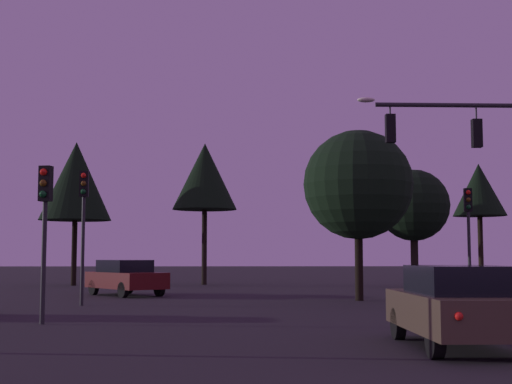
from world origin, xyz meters
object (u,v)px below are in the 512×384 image
Objects in this scene: tree_center_horizon at (479,190)px; tree_right_cluster at (205,177)px; car_nearside_lane at (460,305)px; tree_left_far at (413,206)px; traffic_light_corner_right at (469,221)px; traffic_light_median at (45,211)px; traffic_light_corner_left at (83,210)px; tree_lot_edge at (358,185)px; car_far_lane at (126,277)px; tree_behind_sign at (76,181)px; traffic_signal_mast_arm at (477,158)px.

tree_right_cluster is (-16.41, 0.42, 0.81)m from tree_center_horizon.
tree_left_far is at bearing 77.43° from car_nearside_lane.
traffic_light_corner_right reaches higher than traffic_light_median.
tree_lot_edge is (9.99, 2.41, 1.15)m from traffic_light_corner_left.
traffic_light_corner_left is 1.08× the size of traffic_light_corner_right.
car_far_lane is 12.50m from tree_behind_sign.
tree_behind_sign is at bearing 100.77° from traffic_light_median.
traffic_light_corner_right is 23.29m from tree_behind_sign.
tree_center_horizon is 1.10× the size of tree_lot_edge.
car_nearside_lane is 26.24m from tree_left_far.
traffic_signal_mast_arm reaches higher than car_nearside_lane.
tree_right_cluster is at bearing 82.85° from traffic_light_median.
car_far_lane is 0.69× the size of tree_left_far.
traffic_light_median is at bearing -136.61° from tree_lot_edge.
car_far_lane is at bearing 84.67° from traffic_light_corner_left.
tree_lot_edge is (-2.86, 5.19, -0.33)m from traffic_signal_mast_arm.
car_far_lane is 16.83m from tree_left_far.
tree_left_far is at bearing 66.10° from tree_lot_edge.
traffic_light_median is 30.79m from tree_center_horizon.
car_far_lane is at bearing 164.37° from traffic_light_corner_right.
tree_left_far is at bearing 54.45° from traffic_light_median.
tree_right_cluster reaches higher than car_nearside_lane.
tree_lot_edge is at bearing -113.90° from tree_left_far.
traffic_signal_mast_arm is 1.08× the size of tree_lot_edge.
traffic_light_corner_right reaches higher than car_far_lane.
tree_behind_sign is at bearing -178.62° from tree_center_horizon.
traffic_signal_mast_arm is at bearing -61.16° from tree_lot_edge.
traffic_signal_mast_arm is at bearing -12.21° from traffic_light_corner_left.
traffic_light_corner_right is at bearing 74.82° from traffic_signal_mast_arm.
car_far_lane is 22.71m from tree_center_horizon.
tree_lot_edge is (-9.87, -14.68, -1.17)m from tree_center_horizon.
tree_right_cluster is (-5.95, 29.03, 5.61)m from car_nearside_lane.
traffic_signal_mast_arm is at bearing 68.47° from car_nearside_lane.
traffic_light_corner_right is at bearing 32.87° from traffic_light_median.
tree_center_horizon reaches higher than traffic_light_median.
car_far_lane is 0.61× the size of tree_center_horizon.
tree_left_far is 12.33m from tree_right_cluster.
tree_center_horizon reaches higher than traffic_signal_mast_arm.
traffic_light_corner_right is at bearing -38.02° from tree_behind_sign.
tree_center_horizon is at bearing 56.09° from tree_lot_edge.
tree_behind_sign is 23.85m from tree_center_horizon.
traffic_light_median is 0.48× the size of tree_behind_sign.
tree_left_far reaches higher than car_nearside_lane.
car_nearside_lane is 31.49m from tree_behind_sign.
tree_behind_sign is 19.91m from tree_lot_edge.
traffic_light_median is 0.62× the size of tree_left_far.
traffic_light_corner_right is 14.79m from car_nearside_lane.
tree_behind_sign is at bearing 134.72° from tree_lot_edge.
traffic_light_median is 23.77m from tree_behind_sign.
traffic_light_median is at bearing -90.64° from car_far_lane.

